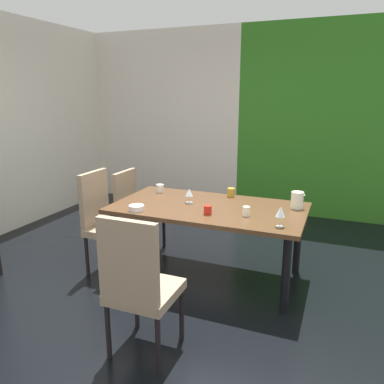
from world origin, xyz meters
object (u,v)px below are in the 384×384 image
wine_glass_right (189,193)px  serving_bowl_near_window (136,208)px  pitcher_south (297,200)px  chair_left_far (135,206)px  cup_center (208,210)px  cup_east (160,188)px  chair_left_near (105,218)px  dining_table (208,213)px  chair_head_near (138,283)px  wine_glass_near_shelf (281,212)px  cup_corner (231,192)px  cup_rear (246,211)px

wine_glass_right → serving_bowl_near_window: wine_glass_right is taller
serving_bowl_near_window → pitcher_south: pitcher_south is taller
chair_left_far → serving_bowl_near_window: chair_left_far is taller
cup_center → cup_east: 0.92m
chair_left_near → chair_left_far: size_ratio=1.11×
wine_glass_right → dining_table: bearing=-8.5°
cup_center → pitcher_south: size_ratio=0.50×
chair_head_near → wine_glass_near_shelf: size_ratio=6.00×
chair_head_near → cup_center: (0.10, 1.09, 0.20)m
chair_left_far → cup_center: bearing=63.8°
pitcher_south → cup_corner: bearing=166.8°
chair_left_near → wine_glass_right: (0.79, 0.32, 0.27)m
chair_left_far → cup_east: 0.40m
cup_center → pitcher_south: 0.87m
chair_left_far → wine_glass_near_shelf: (1.73, -0.62, 0.32)m
chair_head_near → cup_corner: bearing=86.0°
chair_head_near → cup_rear: 1.26m
chair_head_near → pitcher_south: bearing=62.5°
chair_left_near → cup_center: chair_left_near is taller
chair_left_near → cup_center: size_ratio=12.80×
chair_left_near → cup_corner: size_ratio=11.30×
dining_table → cup_corner: 0.44m
chair_head_near → cup_corner: size_ratio=11.37×
chair_left_far → cup_corner: (1.10, 0.13, 0.24)m
cup_corner → wine_glass_right: bearing=-129.8°
chair_head_near → cup_rear: chair_head_near is taller
chair_head_near → cup_center: size_ratio=12.88×
chair_left_far → wine_glass_near_shelf: bearing=70.4°
wine_glass_right → wine_glass_near_shelf: wine_glass_near_shelf is taller
chair_left_far → wine_glass_right: bearing=71.8°
chair_left_near → chair_left_far: chair_left_near is taller
chair_left_near → cup_corner: chair_left_near is taller
chair_left_near → wine_glass_right: 0.89m
pitcher_south → chair_left_near: bearing=-163.3°
cup_east → wine_glass_near_shelf: bearing=-23.9°
chair_head_near → wine_glass_right: size_ratio=7.05×
cup_center → pitcher_south: (0.72, 0.49, 0.04)m
wine_glass_right → cup_rear: (0.63, -0.19, -0.06)m
chair_head_near → wine_glass_near_shelf: (0.75, 1.00, 0.29)m
chair_left_far → serving_bowl_near_window: bearing=32.0°
chair_left_near → chair_head_near: bearing=43.5°
cup_east → chair_left_near: bearing=-119.6°
pitcher_south → cup_east: bearing=178.3°
cup_corner → cup_center: size_ratio=1.13×
chair_left_far → cup_center: 1.22m
serving_bowl_near_window → pitcher_south: (1.37, 0.64, 0.06)m
chair_left_far → cup_corner: bearing=96.5°
serving_bowl_near_window → cup_rear: bearing=13.1°
serving_bowl_near_window → cup_corner: (0.68, 0.80, 0.02)m
pitcher_south → dining_table: bearing=-162.5°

